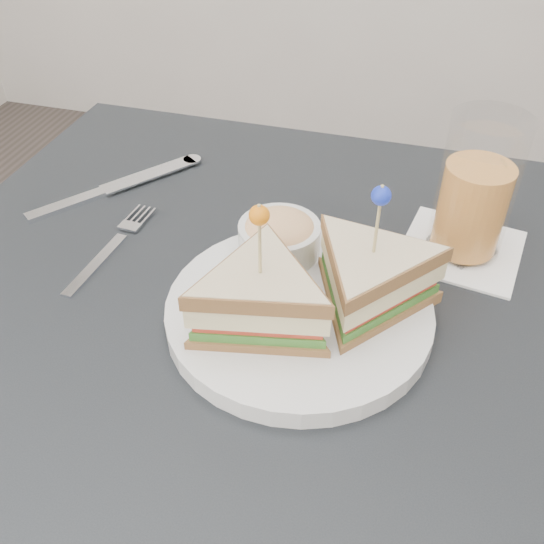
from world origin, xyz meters
The scene contains 5 objects.
table centered at (0.00, 0.00, 0.67)m, with size 0.80×0.80×0.75m.
plate_meal centered at (0.05, 0.01, 0.79)m, with size 0.33×0.33×0.15m.
cutlery_fork centered at (-0.19, 0.06, 0.75)m, with size 0.03×0.17×0.00m.
cutlery_knife centered at (-0.25, 0.17, 0.75)m, with size 0.16×0.21×0.01m.
drink_set centered at (0.19, 0.16, 0.82)m, with size 0.15×0.15×0.16m.
Camera 1 is at (0.13, -0.42, 1.17)m, focal length 40.00 mm.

